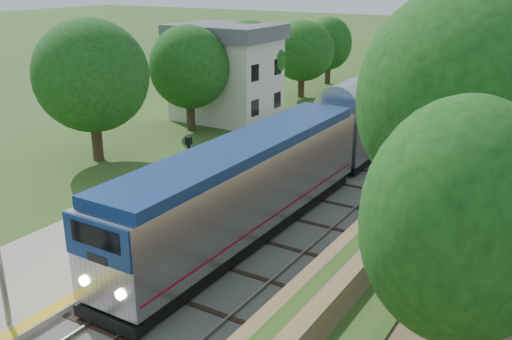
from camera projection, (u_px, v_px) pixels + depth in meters
The scene contains 9 objects.
trackbed at pixel (489, 82), 65.58m from camera, with size 9.50×170.00×0.28m.
platform at pixel (216, 184), 33.71m from camera, with size 6.40×68.00×0.38m, color #A29583.
yellow_stripe at pixel (257, 190), 32.23m from camera, with size 0.55×68.00×0.01m, color gold.
station_building at pixel (226, 72), 48.05m from camera, with size 8.60×6.60×8.00m.
signal_gantry at pixel (490, 45), 59.76m from camera, with size 8.40×0.38×6.20m.
trees_behind_platform at pixel (183, 88), 39.00m from camera, with size 7.82×53.32×7.21m.
train at pixel (477, 59), 67.77m from camera, with size 3.06×122.83×4.50m.
lamppost_far at pixel (190, 181), 28.20m from camera, with size 0.41×0.41×4.13m.
signal_farside at pixel (432, 139), 29.83m from camera, with size 0.32×0.26×5.91m.
Camera 1 is at (13.40, -9.64, 11.99)m, focal length 40.00 mm.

